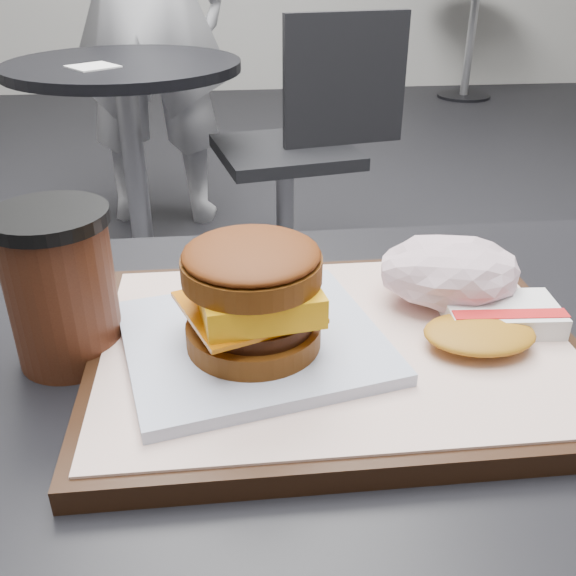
{
  "coord_description": "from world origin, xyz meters",
  "views": [
    {
      "loc": [
        -0.07,
        -0.38,
        1.07
      ],
      "look_at": [
        -0.02,
        0.05,
        0.83
      ],
      "focal_mm": 40.0,
      "sensor_mm": 36.0,
      "label": 1
    }
  ],
  "objects_px": {
    "serving_tray": "(335,349)",
    "coffee_cup": "(61,286)",
    "hash_brown": "(492,323)",
    "crumpled_wrapper": "(450,272)",
    "neighbor_chair": "(306,136)",
    "breakfast_sandwich": "(253,307)",
    "customer_table": "(321,561)",
    "neighbor_table": "(130,128)"
  },
  "relations": [
    {
      "from": "serving_tray",
      "to": "coffee_cup",
      "type": "distance_m",
      "value": 0.22
    },
    {
      "from": "customer_table",
      "to": "breakfast_sandwich",
      "type": "xyz_separation_m",
      "value": [
        -0.05,
        0.03,
        0.24
      ]
    },
    {
      "from": "breakfast_sandwich",
      "to": "neighbor_chair",
      "type": "relative_size",
      "value": 0.25
    },
    {
      "from": "breakfast_sandwich",
      "to": "crumpled_wrapper",
      "type": "bearing_deg",
      "value": 20.32
    },
    {
      "from": "neighbor_chair",
      "to": "serving_tray",
      "type": "bearing_deg",
      "value": -96.66
    },
    {
      "from": "breakfast_sandwich",
      "to": "coffee_cup",
      "type": "bearing_deg",
      "value": 165.11
    },
    {
      "from": "hash_brown",
      "to": "neighbor_chair",
      "type": "bearing_deg",
      "value": 87.68
    },
    {
      "from": "hash_brown",
      "to": "neighbor_table",
      "type": "xyz_separation_m",
      "value": [
        -0.49,
        1.61,
        -0.25
      ]
    },
    {
      "from": "crumpled_wrapper",
      "to": "neighbor_chair",
      "type": "bearing_deg",
      "value": 87.0
    },
    {
      "from": "crumpled_wrapper",
      "to": "hash_brown",
      "type": "bearing_deg",
      "value": -74.55
    },
    {
      "from": "serving_tray",
      "to": "breakfast_sandwich",
      "type": "relative_size",
      "value": 1.71
    },
    {
      "from": "customer_table",
      "to": "coffee_cup",
      "type": "bearing_deg",
      "value": 160.68
    },
    {
      "from": "breakfast_sandwich",
      "to": "customer_table",
      "type": "bearing_deg",
      "value": -30.38
    },
    {
      "from": "crumpled_wrapper",
      "to": "coffee_cup",
      "type": "relative_size",
      "value": 0.96
    },
    {
      "from": "customer_table",
      "to": "neighbor_chair",
      "type": "distance_m",
      "value": 1.67
    },
    {
      "from": "serving_tray",
      "to": "coffee_cup",
      "type": "xyz_separation_m",
      "value": [
        -0.21,
        0.03,
        0.05
      ]
    },
    {
      "from": "crumpled_wrapper",
      "to": "neighbor_chair",
      "type": "xyz_separation_m",
      "value": [
        0.08,
        1.57,
        -0.31
      ]
    },
    {
      "from": "breakfast_sandwich",
      "to": "hash_brown",
      "type": "bearing_deg",
      "value": 1.61
    },
    {
      "from": "customer_table",
      "to": "neighbor_chair",
      "type": "xyz_separation_m",
      "value": [
        0.2,
        1.66,
        -0.07
      ]
    },
    {
      "from": "serving_tray",
      "to": "neighbor_table",
      "type": "height_order",
      "value": "serving_tray"
    },
    {
      "from": "crumpled_wrapper",
      "to": "neighbor_chair",
      "type": "relative_size",
      "value": 0.14
    },
    {
      "from": "hash_brown",
      "to": "neighbor_table",
      "type": "distance_m",
      "value": 1.7
    },
    {
      "from": "neighbor_chair",
      "to": "breakfast_sandwich",
      "type": "bearing_deg",
      "value": -98.84
    },
    {
      "from": "neighbor_table",
      "to": "hash_brown",
      "type": "bearing_deg",
      "value": -73.26
    },
    {
      "from": "customer_table",
      "to": "serving_tray",
      "type": "height_order",
      "value": "serving_tray"
    },
    {
      "from": "breakfast_sandwich",
      "to": "hash_brown",
      "type": "height_order",
      "value": "breakfast_sandwich"
    },
    {
      "from": "customer_table",
      "to": "hash_brown",
      "type": "distance_m",
      "value": 0.26
    },
    {
      "from": "serving_tray",
      "to": "hash_brown",
      "type": "bearing_deg",
      "value": -2.88
    },
    {
      "from": "coffee_cup",
      "to": "neighbor_table",
      "type": "distance_m",
      "value": 1.61
    },
    {
      "from": "customer_table",
      "to": "coffee_cup",
      "type": "distance_m",
      "value": 0.32
    },
    {
      "from": "breakfast_sandwich",
      "to": "serving_tray",
      "type": "bearing_deg",
      "value": 10.09
    },
    {
      "from": "customer_table",
      "to": "crumpled_wrapper",
      "type": "height_order",
      "value": "crumpled_wrapper"
    },
    {
      "from": "breakfast_sandwich",
      "to": "coffee_cup",
      "type": "height_order",
      "value": "coffee_cup"
    },
    {
      "from": "serving_tray",
      "to": "coffee_cup",
      "type": "height_order",
      "value": "coffee_cup"
    },
    {
      "from": "serving_tray",
      "to": "crumpled_wrapper",
      "type": "xyz_separation_m",
      "value": [
        0.11,
        0.05,
        0.04
      ]
    },
    {
      "from": "hash_brown",
      "to": "neighbor_table",
      "type": "relative_size",
      "value": 0.16
    },
    {
      "from": "neighbor_table",
      "to": "breakfast_sandwich",
      "type": "bearing_deg",
      "value": -79.57
    },
    {
      "from": "coffee_cup",
      "to": "breakfast_sandwich",
      "type": "bearing_deg",
      "value": -14.89
    },
    {
      "from": "neighbor_chair",
      "to": "crumpled_wrapper",
      "type": "bearing_deg",
      "value": -93.0
    },
    {
      "from": "hash_brown",
      "to": "coffee_cup",
      "type": "xyz_separation_m",
      "value": [
        -0.33,
        0.03,
        0.03
      ]
    },
    {
      "from": "breakfast_sandwich",
      "to": "neighbor_table",
      "type": "relative_size",
      "value": 0.3
    },
    {
      "from": "serving_tray",
      "to": "crumpled_wrapper",
      "type": "height_order",
      "value": "crumpled_wrapper"
    }
  ]
}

